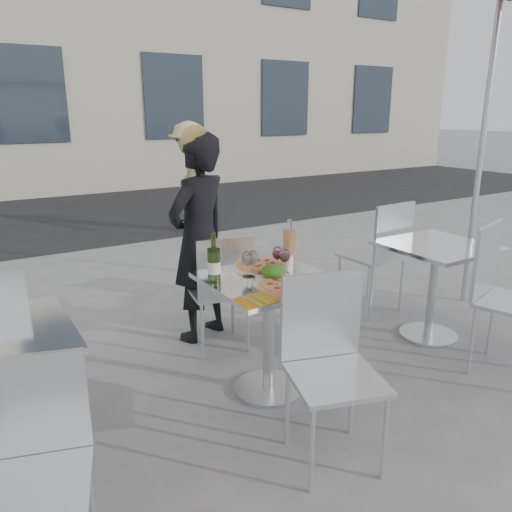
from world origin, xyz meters
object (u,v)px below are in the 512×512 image
wine_bottle (214,263)px  wineglass_white_b (253,258)px  main_table (269,311)px  side_chair_rfar (381,249)px  chair_near (329,353)px  wineglass_white_a (247,259)px  woman_diner (199,239)px  pedestrian_b (190,178)px  pizza_near (286,285)px  salad_plate (274,273)px  chair_far (221,284)px  side_chair_rnear (503,287)px  wineglass_red_b (278,254)px  side_table_right (435,271)px  side_chair_lnear (35,453)px  carafe (289,246)px  napkin_left (254,301)px  pizza_far (260,265)px  napkin_right (323,278)px  wineglass_red_a (285,256)px  sugar_shaker (288,261)px

wine_bottle → wineglass_white_b: 0.25m
main_table → side_chair_rfar: 1.61m
chair_near → wineglass_white_a: 0.79m
woman_diner → pedestrian_b: (1.41, 3.26, 0.00)m
main_table → pizza_near: bearing=-91.6°
salad_plate → chair_far: bearing=91.3°
wineglass_white_a → side_chair_rnear: bearing=-23.2°
salad_plate → wineglass_red_b: wineglass_red_b is taller
side_chair_rnear → pizza_near: size_ratio=3.07×
side_table_right → side_chair_lnear: 2.98m
carafe → wineglass_white_b: carafe is taller
napkin_left → wineglass_red_b: bearing=37.7°
pizza_far → napkin_right: (0.21, -0.37, -0.01)m
chair_near → salad_plate: 0.67m
wineglass_red_a → side_chair_rfar: bearing=21.3°
pizza_near → napkin_right: 0.28m
wineglass_red_a → side_chair_lnear: bearing=-157.7°
pedestrian_b → wine_bottle: size_ratio=5.33×
side_table_right → chair_far: size_ratio=0.85×
main_table → wineglass_white_a: (-0.09, 0.10, 0.32)m
main_table → pizza_far: size_ratio=2.24×
carafe → side_chair_rfar: bearing=16.9°
side_chair_rfar → sugar_shaker: 1.41m
chair_far → side_chair_rnear: bearing=150.7°
main_table → wine_bottle: (-0.31, 0.11, 0.32)m
pedestrian_b → salad_plate: 4.45m
chair_far → wineglass_white_a: (-0.10, -0.53, 0.34)m
side_chair_rfar → wineglass_red_b: side_chair_rfar is taller
woman_diner → carafe: size_ratio=5.40×
side_chair_rnear → napkin_left: (-1.74, 0.30, 0.16)m
chair_near → woman_diner: bearing=105.4°
wineglass_red_b → side_chair_lnear: bearing=-155.5°
wineglass_white_b → sugar_shaker: bearing=-2.3°
pizza_near → wine_bottle: bearing=136.5°
wine_bottle → pizza_far: bearing=14.7°
salad_plate → wine_bottle: 0.36m
carafe → side_chair_lnear: bearing=-154.8°
side_table_right → chair_near: chair_near is taller
salad_plate → wineglass_white_b: wineglass_white_b is taller
pizza_far → wineglass_white_b: wineglass_white_b is taller
side_chair_lnear → carafe: (1.69, 0.80, 0.36)m
side_table_right → wineglass_red_a: bearing=179.0°
side_chair_rfar → pizza_far: size_ratio=2.94×
woman_diner → wineglass_white_a: size_ratio=9.94×
side_chair_rfar → wine_bottle: size_ratio=3.33×
sugar_shaker → wineglass_red_b: 0.09m
side_chair_lnear → salad_plate: size_ratio=3.87×
pizza_far → wineglass_red_b: wineglass_red_b is taller
carafe → wineglass_white_a: carafe is taller
pizza_near → wineglass_white_a: bearing=107.5°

